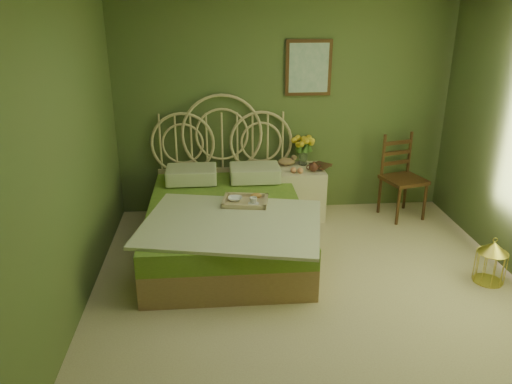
{
  "coord_description": "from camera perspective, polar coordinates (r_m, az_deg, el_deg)",
  "views": [
    {
      "loc": [
        -0.83,
        -3.61,
        2.5
      ],
      "look_at": [
        -0.44,
        1.0,
        0.7
      ],
      "focal_mm": 35.0,
      "sensor_mm": 36.0,
      "label": 1
    }
  ],
  "objects": [
    {
      "name": "floor",
      "position": [
        4.47,
        6.91,
        -12.93
      ],
      "size": [
        4.5,
        4.5,
        0.0
      ],
      "primitive_type": "plane",
      "color": "#C6B88F",
      "rests_on": "ground"
    },
    {
      "name": "wall_back",
      "position": [
        6.04,
        3.22,
        9.75
      ],
      "size": [
        4.0,
        0.0,
        4.0
      ],
      "primitive_type": "plane",
      "rotation": [
        1.57,
        0.0,
        0.0
      ],
      "color": "#4F5B30",
      "rests_on": "floor"
    },
    {
      "name": "wall_left",
      "position": [
        3.98,
        -21.66,
        2.17
      ],
      "size": [
        0.0,
        4.5,
        4.5
      ],
      "primitive_type": "plane",
      "rotation": [
        1.57,
        0.0,
        1.57
      ],
      "color": "#4F5B30",
      "rests_on": "floor"
    },
    {
      "name": "wall_art",
      "position": [
        5.99,
        6.03,
        13.93
      ],
      "size": [
        0.54,
        0.04,
        0.64
      ],
      "color": "#3E2711",
      "rests_on": "wall_back"
    },
    {
      "name": "bed",
      "position": [
        5.26,
        -3.49,
        -3.31
      ],
      "size": [
        1.86,
        2.35,
        1.46
      ],
      "color": "#9D7B4E",
      "rests_on": "floor"
    },
    {
      "name": "nightstand",
      "position": [
        6.08,
        5.04,
        0.61
      ],
      "size": [
        0.55,
        0.55,
        1.04
      ],
      "color": "beige",
      "rests_on": "floor"
    },
    {
      "name": "chair",
      "position": [
        6.28,
        16.36,
        2.31
      ],
      "size": [
        0.55,
        0.55,
        1.0
      ],
      "rotation": [
        0.0,
        0.0,
        0.28
      ],
      "color": "#3E2711",
      "rests_on": "floor"
    },
    {
      "name": "birdcage",
      "position": [
        5.18,
        25.26,
        -7.29
      ],
      "size": [
        0.27,
        0.27,
        0.41
      ],
      "rotation": [
        0.0,
        0.0,
        -0.14
      ],
      "color": "gold",
      "rests_on": "floor"
    },
    {
      "name": "book_lower",
      "position": [
        6.04,
        6.75,
        2.91
      ],
      "size": [
        0.26,
        0.29,
        0.02
      ],
      "primitive_type": "imported",
      "rotation": [
        0.0,
        0.0,
        0.52
      ],
      "color": "#381E0F",
      "rests_on": "nightstand"
    },
    {
      "name": "book_upper",
      "position": [
        6.03,
        6.75,
        3.1
      ],
      "size": [
        0.29,
        0.3,
        0.02
      ],
      "primitive_type": "imported",
      "rotation": [
        0.0,
        0.0,
        -0.63
      ],
      "color": "#472819",
      "rests_on": "nightstand"
    },
    {
      "name": "cereal_bowl",
      "position": [
        5.13,
        -2.41,
        -0.79
      ],
      "size": [
        0.16,
        0.16,
        0.04
      ],
      "primitive_type": "imported",
      "rotation": [
        0.0,
        0.0,
        -0.12
      ],
      "color": "white",
      "rests_on": "bed"
    },
    {
      "name": "coffee_cup",
      "position": [
        5.03,
        -0.31,
        -1.0
      ],
      "size": [
        0.08,
        0.08,
        0.07
      ],
      "primitive_type": "imported",
      "rotation": [
        0.0,
        0.0,
        0.05
      ],
      "color": "white",
      "rests_on": "bed"
    }
  ]
}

